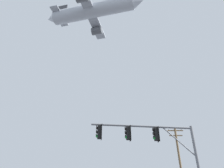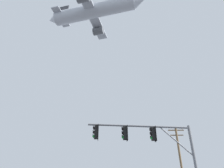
% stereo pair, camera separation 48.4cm
% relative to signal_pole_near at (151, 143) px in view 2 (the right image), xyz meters
% --- Properties ---
extents(signal_pole_near, '(7.23, 1.23, 6.05)m').
position_rel_signal_pole_near_xyz_m(signal_pole_near, '(0.00, 0.00, 0.00)').
color(signal_pole_near, slate).
rests_on(signal_pole_near, ground).
extents(utility_pole, '(2.20, 0.28, 10.42)m').
position_rel_signal_pole_near_xyz_m(utility_pole, '(5.84, 14.39, 0.78)').
color(utility_pole, brown).
rests_on(utility_pole, ground).
extents(airplane, '(28.91, 22.33, 7.91)m').
position_rel_signal_pole_near_xyz_m(airplane, '(-8.71, 27.23, 44.19)').
color(airplane, '#B7BCC6').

